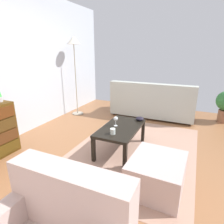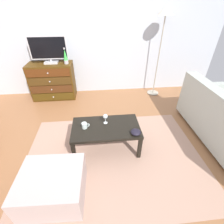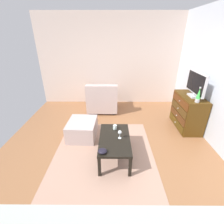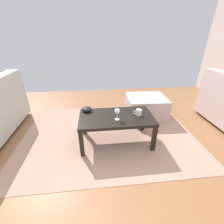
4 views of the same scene
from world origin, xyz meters
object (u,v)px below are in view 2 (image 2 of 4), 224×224
Objects in this scene: coffee_table at (106,129)px; bowl_decorative at (136,132)px; mug at (85,125)px; dresser at (53,81)px; lava_lamp at (65,57)px; wine_glass at (105,117)px; ottoman at (53,186)px; standing_lamp at (165,20)px; tv at (49,49)px.

coffee_table is 7.06× the size of bowl_decorative.
coffee_table is 0.32m from mug.
dresser is 2.92× the size of lava_lamp.
wine_glass is 1.10m from ottoman.
mug is at bearing -76.08° from lava_lamp.
coffee_table is 1.42× the size of ottoman.
dresser is at bearing 123.58° from wine_glass.
ottoman is at bearing -116.22° from mug.
lava_lamp is at bearing 114.12° from wine_glass.
standing_lamp is at bearing 50.97° from ottoman.
tv reaches higher than coffee_table.
ottoman is (0.40, -2.50, -0.92)m from tv.
coffee_table is (0.73, -1.72, -0.60)m from lava_lamp.
tv reaches higher than dresser.
lava_lamp reaches higher than bowl_decorative.
ottoman is (-0.36, -0.72, -0.27)m from mug.
tv is 2.35× the size of lava_lamp.
ottoman is 3.44m from standing_lamp.
standing_lamp reaches higher than bowl_decorative.
mug is at bearing 63.78° from ottoman.
tv is 5.53× the size of bowl_decorative.
bowl_decorative is (0.40, -0.19, 0.08)m from coffee_table.
bowl_decorative is at bearing -15.91° from mug.
dresser reaches higher than coffee_table.
dresser is 2.47m from bowl_decorative.
tv is at bearing 121.99° from wine_glass.
dresser is 2.71m from standing_lamp.
standing_lamp is at bearing -1.74° from tv.
coffee_table is at bearing -127.38° from standing_lamp.
lava_lamp reaches higher than dresser.
tv is 0.37m from lava_lamp.
wine_glass is at bearing -58.01° from tv.
dresser reaches higher than ottoman.
bowl_decorative is 2.42m from standing_lamp.
coffee_table is 0.19m from wine_glass.
dresser is at bearing 173.47° from lava_lamp.
bowl_decorative is at bearing -52.39° from dresser.
lava_lamp is 2.35× the size of bowl_decorative.
standing_lamp is at bearing -0.14° from lava_lamp.
bowl_decorative is (0.70, -0.20, -0.01)m from mug.
lava_lamp is 1.96m from coffee_table.
ottoman is (0.07, -2.44, -0.77)m from lava_lamp.
coffee_table is at bearing -59.37° from tv.
mug is (0.43, -1.71, -0.50)m from lava_lamp.
coffee_table is at bearing -90.76° from wine_glass.
mug is 0.85m from ottoman.
ottoman is at bearing -132.69° from coffee_table.
dresser is 0.71m from tv.
bowl_decorative is (0.40, -0.28, -0.08)m from wine_glass.
mug reaches higher than coffee_table.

